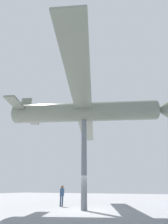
% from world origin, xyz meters
% --- Properties ---
extents(ground_plane, '(80.00, 80.00, 0.00)m').
position_xyz_m(ground_plane, '(0.00, 0.00, 0.00)').
color(ground_plane, gray).
extents(support_pylon_central, '(0.51, 0.51, 7.61)m').
position_xyz_m(support_pylon_central, '(0.00, 0.00, 3.80)').
color(support_pylon_central, slate).
rests_on(support_pylon_central, ground_plane).
extents(suspended_airplane, '(19.83, 15.94, 2.91)m').
position_xyz_m(suspended_airplane, '(-0.07, 0.22, 8.60)').
color(suspended_airplane, slate).
rests_on(suspended_airplane, support_pylon_central).
extents(visitor_person, '(0.39, 0.46, 1.82)m').
position_xyz_m(visitor_person, '(-1.82, -2.99, 1.06)').
color(visitor_person, '#2D3D56').
rests_on(visitor_person, ground_plane).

